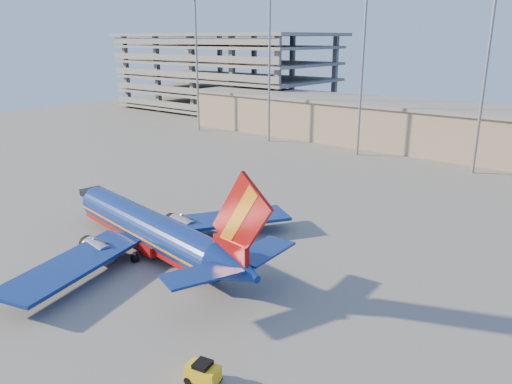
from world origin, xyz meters
TOP-DOWN VIEW (x-y plane):
  - ground at (0.00, 0.00)m, footprint 220.00×220.00m
  - terminal_building at (10.00, 58.00)m, footprint 122.00×16.00m
  - parking_garage at (-62.00, 74.05)m, footprint 62.00×32.00m
  - light_mast_row at (5.00, 46.00)m, footprint 101.60×1.60m
  - aircraft_main at (-0.24, -5.05)m, footprint 32.16×30.72m
  - baggage_tug at (17.12, -15.81)m, footprint 2.25×1.63m

SIDE VIEW (x-z plane):
  - ground at x=0.00m, z-range 0.00..0.00m
  - baggage_tug at x=17.12m, z-range 0.03..1.50m
  - aircraft_main at x=-0.24m, z-range -3.13..7.80m
  - terminal_building at x=10.00m, z-range 0.07..8.57m
  - parking_garage at x=-62.00m, z-range 1.03..22.43m
  - light_mast_row at x=5.00m, z-range 3.23..31.88m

